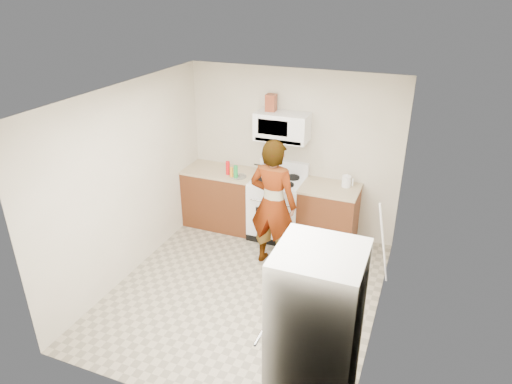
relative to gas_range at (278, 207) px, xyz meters
The scene contains 20 objects.
floor 1.56m from the gas_range, 86.14° to the right, with size 3.60×3.60×0.00m, color gray.
back_wall 0.83m from the gas_range, 72.00° to the left, with size 3.20×0.02×2.50m, color beige.
right_wall 2.37m from the gas_range, 41.25° to the right, with size 0.02×3.60×2.50m, color beige.
cabinet_left 0.94m from the gas_range, behind, with size 1.12×0.62×0.90m, color #592B15.
counter_left 1.03m from the gas_range, behind, with size 1.14×0.64×0.04m, color tan.
cabinet_right 0.78m from the gas_range, ahead, with size 0.80×0.62×0.90m, color #592B15.
counter_right 0.89m from the gas_range, ahead, with size 0.82×0.64×0.04m, color tan.
gas_range is the anchor object (origin of this frame).
microwave 1.22m from the gas_range, 90.00° to the left, with size 0.76×0.38×0.40m, color white.
person 0.87m from the gas_range, 75.90° to the right, with size 0.66×0.43×1.80m, color tan.
fridge 3.19m from the gas_range, 65.12° to the right, with size 0.70×0.70×1.70m, color white.
kettle 1.12m from the gas_range, ahead, with size 0.13×0.13×0.16m, color white.
jug 1.56m from the gas_range, 138.53° to the left, with size 0.14×0.14×0.24m, color maroon.
saucepan 0.60m from the gas_range, 143.61° to the left, with size 0.20×0.20×0.11m, color silver.
tray 0.49m from the gas_range, 60.31° to the right, with size 0.25×0.16×0.05m, color white.
bottle_spray 0.95m from the gas_range, behind, with size 0.06×0.06×0.21m, color red.
bottle_hot_sauce 0.87m from the gas_range, 165.66° to the right, with size 0.05×0.05×0.15m, color orange.
bottle_green_cap 0.83m from the gas_range, 163.61° to the right, with size 0.06×0.06×0.19m, color #198C39.
pot_lid 0.75m from the gas_range, 167.63° to the right, with size 0.24×0.24×0.01m, color white.
broom 1.77m from the gas_range, 22.20° to the right, with size 0.03×0.03×1.17m, color white.
Camera 1 is at (1.88, -4.35, 3.59)m, focal length 32.00 mm.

